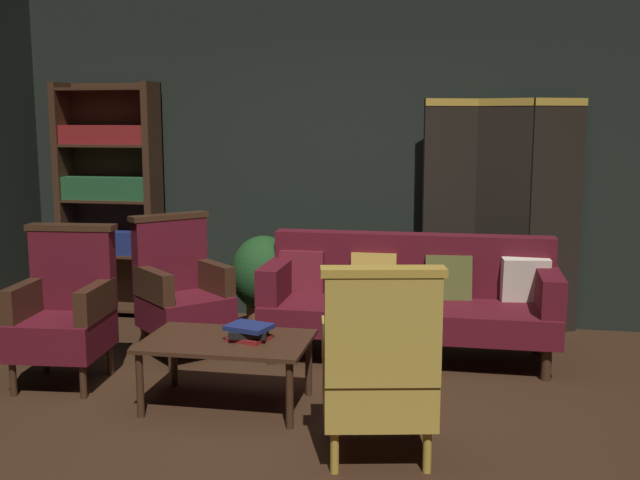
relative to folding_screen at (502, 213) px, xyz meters
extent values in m
plane|color=#331E11|center=(-1.23, -2.24, -0.99)|extent=(10.00, 10.00, 0.00)
cube|color=black|center=(-1.23, 0.21, 0.41)|extent=(7.20, 0.10, 2.80)
cube|color=black|center=(-0.42, 0.00, -0.04)|extent=(0.43, 0.21, 1.90)
cube|color=#B78E33|center=(-0.42, 0.00, 0.88)|extent=(0.44, 0.22, 0.06)
cube|color=black|center=(0.00, 0.00, -0.04)|extent=(0.43, 0.21, 1.90)
cube|color=#B78E33|center=(0.00, 0.00, 0.88)|extent=(0.44, 0.22, 0.06)
cube|color=black|center=(0.42, 0.01, -0.04)|extent=(0.43, 0.22, 1.90)
cube|color=#B78E33|center=(0.42, 0.01, 0.88)|extent=(0.43, 0.23, 0.06)
cube|color=#382114|center=(-3.80, -0.06, 0.04)|extent=(0.06, 0.32, 2.05)
cube|color=#382114|center=(-2.96, -0.06, 0.04)|extent=(0.06, 0.32, 2.05)
cube|color=#382114|center=(-3.38, 0.09, 0.04)|extent=(0.90, 0.02, 2.05)
cube|color=#382114|center=(-3.38, -0.06, -0.93)|extent=(0.86, 0.30, 0.02)
cube|color=#382114|center=(-3.38, -0.06, -0.44)|extent=(0.86, 0.30, 0.02)
cube|color=navy|center=(-3.38, -0.08, -0.33)|extent=(0.78, 0.22, 0.20)
cube|color=#382114|center=(-3.38, -0.06, 0.04)|extent=(0.86, 0.30, 0.02)
cube|color=#1E4C28|center=(-3.38, -0.08, 0.15)|extent=(0.78, 0.22, 0.20)
cube|color=#382114|center=(-3.38, -0.06, 0.52)|extent=(0.86, 0.30, 0.02)
cube|color=maroon|center=(-3.38, -0.08, 0.62)|extent=(0.78, 0.22, 0.16)
cube|color=#382114|center=(-3.38, -0.06, 1.00)|extent=(0.86, 0.30, 0.02)
cylinder|color=#382114|center=(-1.63, -1.19, -0.88)|extent=(0.07, 0.07, 0.22)
cylinder|color=#382114|center=(0.27, -1.19, -0.88)|extent=(0.07, 0.07, 0.22)
cylinder|color=#382114|center=(-1.63, -0.59, -0.88)|extent=(0.07, 0.07, 0.22)
cylinder|color=#382114|center=(0.27, -0.59, -0.88)|extent=(0.07, 0.07, 0.22)
cube|color=#4C0F19|center=(-0.68, -0.89, -0.67)|extent=(2.10, 0.76, 0.20)
cube|color=#4C0F19|center=(-0.68, -0.58, -0.34)|extent=(2.10, 0.18, 0.46)
cube|color=#4C0F19|center=(-1.66, -0.89, -0.44)|extent=(0.16, 0.68, 0.26)
cube|color=#4C0F19|center=(0.30, -0.89, -0.44)|extent=(0.16, 0.68, 0.26)
cube|color=maroon|center=(-1.51, -0.69, -0.42)|extent=(0.34, 0.13, 0.34)
cube|color=#B79338|center=(-0.96, -0.69, -0.42)|extent=(0.34, 0.16, 0.35)
cube|color=#4C5123|center=(-0.40, -0.69, -0.42)|extent=(0.35, 0.19, 0.35)
cube|color=beige|center=(0.15, -0.69, -0.42)|extent=(0.36, 0.19, 0.35)
cylinder|color=#382114|center=(-2.14, -2.31, -0.79)|extent=(0.04, 0.04, 0.39)
cylinder|color=#382114|center=(-1.24, -2.31, -0.79)|extent=(0.04, 0.04, 0.39)
cylinder|color=#382114|center=(-2.14, -1.77, -0.79)|extent=(0.04, 0.04, 0.39)
cylinder|color=#382114|center=(-1.24, -1.77, -0.79)|extent=(0.04, 0.04, 0.39)
cube|color=#382114|center=(-1.69, -2.04, -0.58)|extent=(1.00, 0.64, 0.03)
cylinder|color=#B78E33|center=(-0.54, -2.26, -0.88)|extent=(0.04, 0.04, 0.22)
cylinder|color=#B78E33|center=(-0.99, -2.36, -0.88)|extent=(0.04, 0.04, 0.22)
cylinder|color=#B78E33|center=(-0.45, -2.71, -0.88)|extent=(0.04, 0.04, 0.22)
cylinder|color=#B78E33|center=(-0.90, -2.81, -0.88)|extent=(0.04, 0.04, 0.22)
cube|color=#B79338|center=(-0.72, -2.53, -0.65)|extent=(0.66, 0.66, 0.24)
cube|color=#B79338|center=(-0.68, -2.76, -0.26)|extent=(0.57, 0.23, 0.54)
cube|color=#B78E33|center=(-0.68, -2.76, 0.03)|extent=(0.61, 0.25, 0.04)
cube|color=#B78E33|center=(-0.49, -2.49, -0.42)|extent=(0.19, 0.51, 0.22)
cube|color=#B78E33|center=(-0.96, -2.58, -0.42)|extent=(0.19, 0.51, 0.22)
cylinder|color=#382114|center=(-3.08, -2.13, -0.88)|extent=(0.04, 0.04, 0.22)
cylinder|color=#382114|center=(-2.62, -2.09, -0.88)|extent=(0.04, 0.04, 0.22)
cylinder|color=#382114|center=(-3.12, -1.67, -0.88)|extent=(0.04, 0.04, 0.22)
cylinder|color=#382114|center=(-2.66, -1.63, -0.88)|extent=(0.04, 0.04, 0.22)
cube|color=#4C0F19|center=(-2.87, -1.88, -0.65)|extent=(0.61, 0.61, 0.24)
cube|color=#4C0F19|center=(-2.89, -1.65, -0.26)|extent=(0.57, 0.17, 0.54)
cube|color=#382114|center=(-2.89, -1.65, 0.03)|extent=(0.61, 0.18, 0.04)
cube|color=#382114|center=(-3.11, -1.90, -0.42)|extent=(0.13, 0.51, 0.22)
cube|color=#382114|center=(-2.63, -1.86, -0.42)|extent=(0.13, 0.51, 0.22)
cylinder|color=#382114|center=(-2.28, -1.48, -0.88)|extent=(0.04, 0.04, 0.22)
cylinder|color=#382114|center=(-1.96, -1.14, -0.88)|extent=(0.04, 0.04, 0.22)
cylinder|color=#382114|center=(-2.62, -1.16, -0.88)|extent=(0.04, 0.04, 0.22)
cylinder|color=#382114|center=(-2.30, -0.83, -0.88)|extent=(0.04, 0.04, 0.22)
cube|color=#4C0F19|center=(-2.29, -1.15, -0.65)|extent=(0.79, 0.79, 0.24)
cube|color=#4C0F19|center=(-2.46, -0.99, -0.26)|extent=(0.47, 0.49, 0.54)
cube|color=#382114|center=(-2.46, -0.99, 0.03)|extent=(0.51, 0.53, 0.04)
cube|color=#382114|center=(-2.45, -1.33, -0.42)|extent=(0.43, 0.41, 0.22)
cube|color=#382114|center=(-2.13, -0.98, -0.42)|extent=(0.43, 0.41, 0.22)
cylinder|color=brown|center=(-1.87, -0.50, -0.85)|extent=(0.28, 0.28, 0.28)
ellipsoid|color=#193D19|center=(-1.87, -0.50, -0.47)|extent=(0.52, 0.52, 0.60)
cube|color=maroon|center=(-1.56, -2.02, -0.55)|extent=(0.26, 0.25, 0.03)
cube|color=black|center=(-1.56, -2.02, -0.52)|extent=(0.24, 0.20, 0.04)
cube|color=navy|center=(-1.56, -2.02, -0.48)|extent=(0.30, 0.26, 0.03)
camera|label=1|loc=(-0.31, -6.33, 0.76)|focal=42.99mm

